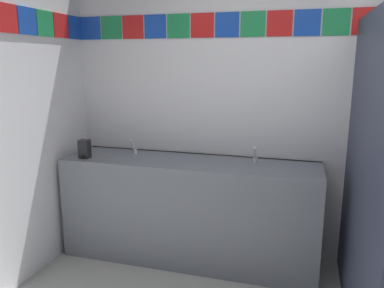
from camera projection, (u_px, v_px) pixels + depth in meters
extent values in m
cube|color=silver|center=(302.00, 112.00, 3.14)|extent=(4.01, 0.08, 2.55)
cube|color=#1947B7|center=(90.00, 28.00, 3.47)|extent=(0.20, 0.01, 0.20)
cube|color=#1E8C4C|center=(111.00, 28.00, 3.41)|extent=(0.20, 0.01, 0.20)
cube|color=red|center=(133.00, 27.00, 3.35)|extent=(0.20, 0.01, 0.20)
cube|color=#1947B7|center=(155.00, 27.00, 3.29)|extent=(0.20, 0.01, 0.20)
cube|color=#1E8C4C|center=(178.00, 26.00, 3.24)|extent=(0.20, 0.01, 0.20)
cube|color=red|center=(202.00, 25.00, 3.18)|extent=(0.20, 0.01, 0.20)
cube|color=#1947B7|center=(227.00, 25.00, 3.12)|extent=(0.20, 0.01, 0.20)
cube|color=#1E8C4C|center=(253.00, 24.00, 3.06)|extent=(0.20, 0.01, 0.20)
cube|color=red|center=(280.00, 23.00, 3.01)|extent=(0.20, 0.01, 0.20)
cube|color=#1947B7|center=(307.00, 23.00, 2.95)|extent=(0.20, 0.01, 0.20)
cube|color=#1E8C4C|center=(336.00, 22.00, 2.89)|extent=(0.20, 0.01, 0.20)
cube|color=red|center=(366.00, 21.00, 2.83)|extent=(0.20, 0.01, 0.20)
cube|color=red|center=(7.00, 18.00, 2.63)|extent=(0.01, 0.20, 0.20)
cube|color=#1947B7|center=(27.00, 21.00, 2.82)|extent=(0.01, 0.20, 0.20)
cube|color=#1E8C4C|center=(45.00, 23.00, 3.01)|extent=(0.01, 0.20, 0.20)
cube|color=red|center=(61.00, 26.00, 3.21)|extent=(0.01, 0.20, 0.20)
cube|color=#1947B7|center=(75.00, 28.00, 3.40)|extent=(0.01, 0.20, 0.20)
cube|color=slate|center=(189.00, 210.00, 3.26)|extent=(2.15, 0.56, 0.88)
cube|color=slate|center=(197.00, 158.00, 3.43)|extent=(2.15, 0.03, 0.08)
cylinder|color=silver|center=(129.00, 163.00, 3.30)|extent=(0.34, 0.34, 0.10)
cylinder|color=silver|center=(253.00, 173.00, 3.01)|extent=(0.34, 0.34, 0.10)
cylinder|color=silver|center=(135.00, 151.00, 3.41)|extent=(0.04, 0.04, 0.05)
cylinder|color=silver|center=(133.00, 144.00, 3.35)|extent=(0.02, 0.06, 0.09)
cylinder|color=silver|center=(256.00, 159.00, 3.12)|extent=(0.04, 0.04, 0.05)
cylinder|color=silver|center=(255.00, 152.00, 3.06)|extent=(0.02, 0.06, 0.09)
cube|color=black|center=(85.00, 149.00, 3.25)|extent=(0.09, 0.07, 0.16)
cylinder|color=black|center=(82.00, 157.00, 3.22)|extent=(0.02, 0.02, 0.03)
cube|color=#33384C|center=(364.00, 178.00, 2.31)|extent=(0.04, 1.59, 1.99)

